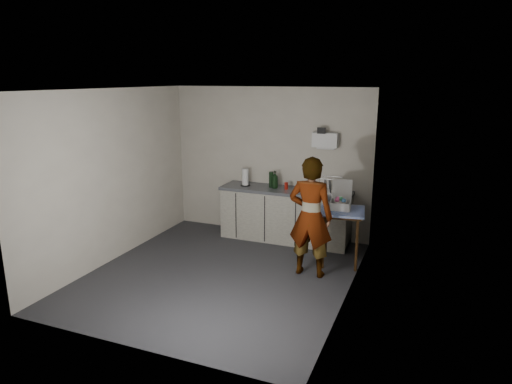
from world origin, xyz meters
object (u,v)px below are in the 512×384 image
at_px(kitchen_counter, 285,216).
at_px(bakery_box, 340,202).
at_px(soap_bottle, 275,180).
at_px(dish_rack, 330,189).
at_px(standing_man, 311,217).
at_px(dark_bottle, 271,179).
at_px(side_table, 342,217).
at_px(paper_towel, 245,178).
at_px(soda_can, 286,186).

relative_size(kitchen_counter, bakery_box, 5.35).
bearing_deg(soap_bottle, dish_rack, 3.43).
height_order(standing_man, dark_bottle, standing_man).
relative_size(side_table, dish_rack, 2.34).
height_order(kitchen_counter, soap_bottle, soap_bottle).
distance_m(standing_man, bakery_box, 0.68).
bearing_deg(standing_man, paper_towel, -38.23).
bearing_deg(side_table, paper_towel, 152.05).
xyz_separation_m(side_table, dish_rack, (-0.35, 0.72, 0.23)).
xyz_separation_m(standing_man, soap_bottle, (-0.96, 1.22, 0.20)).
relative_size(soap_bottle, dish_rack, 0.82).
distance_m(paper_towel, bakery_box, 1.89).
relative_size(soda_can, dark_bottle, 0.43).
distance_m(kitchen_counter, dark_bottle, 0.68).
relative_size(kitchen_counter, side_table, 2.65).
xyz_separation_m(kitchen_counter, side_table, (1.10, -0.67, 0.31)).
bearing_deg(dark_bottle, kitchen_counter, -8.78).
xyz_separation_m(soap_bottle, paper_towel, (-0.54, -0.02, -0.01)).
bearing_deg(dark_bottle, dish_rack, 0.75).
height_order(kitchen_counter, dark_bottle, dark_bottle).
bearing_deg(soap_bottle, bakery_box, -25.73).
bearing_deg(standing_man, soda_can, -57.74).
height_order(soda_can, dish_rack, dish_rack).
height_order(dish_rack, bakery_box, bakery_box).
distance_m(soda_can, bakery_box, 1.21).
height_order(soda_can, dark_bottle, dark_bottle).
height_order(kitchen_counter, bakery_box, bakery_box).
relative_size(soap_bottle, paper_towel, 0.99).
xyz_separation_m(soap_bottle, bakery_box, (1.25, -0.60, -0.12)).
bearing_deg(soap_bottle, kitchen_counter, 0.13).
relative_size(soap_bottle, bakery_box, 0.71).
height_order(paper_towel, dish_rack, paper_towel).
distance_m(dark_bottle, bakery_box, 1.49).
distance_m(standing_man, paper_towel, 1.93).
bearing_deg(dark_bottle, bakery_box, -25.87).
bearing_deg(kitchen_counter, soda_can, -9.48).
bearing_deg(kitchen_counter, bakery_box, -29.74).
height_order(soda_can, paper_towel, paper_towel).
bearing_deg(kitchen_counter, dish_rack, 4.29).
distance_m(kitchen_counter, soda_can, 0.54).
xyz_separation_m(standing_man, bakery_box, (0.29, 0.61, 0.08)).
bearing_deg(dark_bottle, soap_bottle, -27.88).
distance_m(soda_can, dark_bottle, 0.30).
bearing_deg(kitchen_counter, dark_bottle, 171.22).
relative_size(paper_towel, bakery_box, 0.72).
bearing_deg(kitchen_counter, standing_man, -57.78).
xyz_separation_m(kitchen_counter, soap_bottle, (-0.20, -0.00, 0.63)).
bearing_deg(paper_towel, bakery_box, -18.06).
height_order(soap_bottle, dish_rack, soap_bottle).
height_order(side_table, dark_bottle, dark_bottle).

